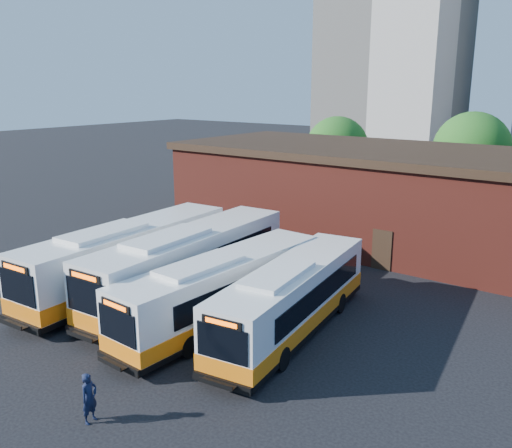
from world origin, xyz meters
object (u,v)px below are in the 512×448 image
Objects in this scene: bus_mideast at (223,293)px; bus_east at (292,301)px; bus_midwest at (190,267)px; bus_west at (129,260)px; transit_worker at (89,398)px.

bus_east is (2.97, 1.14, -0.03)m from bus_mideast.
bus_midwest reaches higher than bus_mideast.
bus_mideast is at bearing -5.77° from bus_west.
bus_east is (9.62, 0.91, -0.20)m from bus_west.
bus_west is 1.13× the size of bus_east.
bus_west reaches higher than bus_east.
bus_mideast reaches higher than transit_worker.
bus_mideast is at bearing -25.77° from bus_midwest.
bus_mideast is (3.32, -1.35, -0.18)m from bus_midwest.
bus_mideast is (6.65, -0.23, -0.17)m from bus_west.
bus_east is at bearing -18.41° from transit_worker.
bus_west is at bearing -165.05° from bus_midwest.
transit_worker is at bearing -67.32° from bus_midwest.
bus_midwest reaches higher than transit_worker.
bus_west is at bearing 34.56° from transit_worker.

